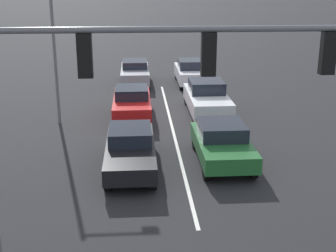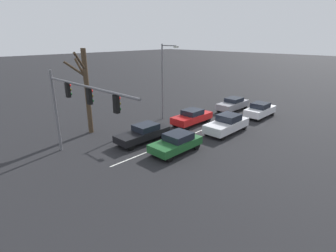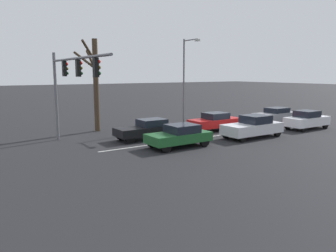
# 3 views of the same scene
# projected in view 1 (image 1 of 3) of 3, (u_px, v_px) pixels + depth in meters

# --- Properties ---
(ground_plane) EXTENTS (240.00, 240.00, 0.00)m
(ground_plane) POSITION_uv_depth(u_px,v_px,m) (169.00, 114.00, 23.26)
(ground_plane) COLOR black
(lane_stripe_left_divider) EXTENTS (0.12, 17.18, 0.01)m
(lane_stripe_left_divider) POSITION_uv_depth(u_px,v_px,m) (173.00, 131.00, 20.80)
(lane_stripe_left_divider) COLOR silver
(lane_stripe_left_divider) RESTS_ON ground_plane
(car_black_midlane_front) EXTENTS (1.71, 4.76, 1.41)m
(car_black_midlane_front) POSITION_uv_depth(u_px,v_px,m) (130.00, 148.00, 16.63)
(car_black_midlane_front) COLOR black
(car_black_midlane_front) RESTS_ON ground_plane
(car_darkgreen_leftlane_front) EXTENTS (1.87, 4.14, 1.44)m
(car_darkgreen_leftlane_front) POSITION_uv_depth(u_px,v_px,m) (222.00, 142.00, 17.15)
(car_darkgreen_leftlane_front) COLOR #1E5928
(car_darkgreen_leftlane_front) RESTS_ON ground_plane
(car_red_midlane_second) EXTENTS (1.76, 4.49, 1.48)m
(car_red_midlane_second) POSITION_uv_depth(u_px,v_px,m) (132.00, 102.00, 22.57)
(car_red_midlane_second) COLOR red
(car_red_midlane_second) RESTS_ON ground_plane
(car_silver_leftlane_second) EXTENTS (1.88, 4.76, 1.62)m
(car_silver_leftlane_second) POSITION_uv_depth(u_px,v_px,m) (207.00, 98.00, 23.18)
(car_silver_leftlane_second) COLOR silver
(car_silver_leftlane_second) RESTS_ON ground_plane
(car_white_leftlane_third) EXTENTS (1.73, 4.18, 1.56)m
(car_white_leftlane_third) POSITION_uv_depth(u_px,v_px,m) (191.00, 72.00, 29.46)
(car_white_leftlane_third) COLOR silver
(car_white_leftlane_third) RESTS_ON ground_plane
(car_gray_midlane_third) EXTENTS (1.73, 4.55, 1.48)m
(car_gray_midlane_third) POSITION_uv_depth(u_px,v_px,m) (135.00, 72.00, 29.52)
(car_gray_midlane_third) COLOR gray
(car_gray_midlane_third) RESTS_ON ground_plane
(traffic_signal_gantry) EXTENTS (9.72, 0.37, 6.05)m
(traffic_signal_gantry) POSITION_uv_depth(u_px,v_px,m) (127.00, 79.00, 10.23)
(traffic_signal_gantry) COLOR slate
(traffic_signal_gantry) RESTS_ON ground_plane
(street_lamp_right_shoulder) EXTENTS (2.13, 0.24, 7.57)m
(street_lamp_right_shoulder) POSITION_uv_depth(u_px,v_px,m) (58.00, 27.00, 20.53)
(street_lamp_right_shoulder) COLOR slate
(street_lamp_right_shoulder) RESTS_ON ground_plane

